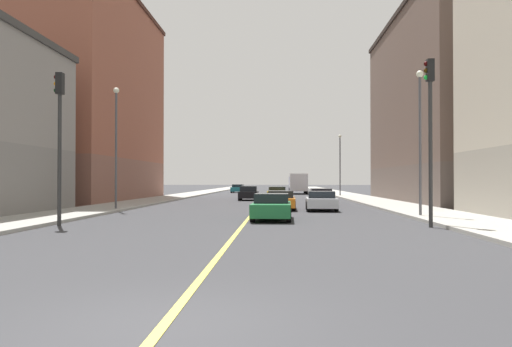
% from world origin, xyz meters
% --- Properties ---
extents(ground_plane, '(400.00, 400.00, 0.00)m').
position_xyz_m(ground_plane, '(0.00, 0.00, 0.00)').
color(ground_plane, '#333437').
rests_on(ground_plane, ground).
extents(sidewalk_left, '(3.87, 168.00, 0.15)m').
position_xyz_m(sidewalk_left, '(10.00, 49.00, 0.07)').
color(sidewalk_left, '#9E9B93').
rests_on(sidewalk_left, ground).
extents(sidewalk_right, '(3.87, 168.00, 0.15)m').
position_xyz_m(sidewalk_right, '(-10.00, 49.00, 0.07)').
color(sidewalk_right, '#9E9B93').
rests_on(sidewalk_right, ground).
extents(lane_center_stripe, '(0.16, 154.00, 0.01)m').
position_xyz_m(lane_center_stripe, '(0.00, 49.00, 0.01)').
color(lane_center_stripe, '#E5D14C').
rests_on(lane_center_stripe, ground).
extents(building_left_mid, '(8.98, 24.57, 16.75)m').
position_xyz_m(building_left_mid, '(16.27, 38.24, 8.38)').
color(building_left_mid, brown).
rests_on(building_left_mid, ground).
extents(building_right_midblock, '(8.98, 22.77, 19.27)m').
position_xyz_m(building_right_midblock, '(-16.27, 39.90, 9.64)').
color(building_right_midblock, brown).
rests_on(building_right_midblock, ground).
extents(traffic_light_left_near, '(0.40, 0.32, 6.83)m').
position_xyz_m(traffic_light_left_near, '(7.65, 13.96, 4.36)').
color(traffic_light_left_near, '#2D2D2D').
rests_on(traffic_light_left_near, ground).
extents(traffic_light_right_near, '(0.40, 0.32, 6.42)m').
position_xyz_m(traffic_light_right_near, '(-7.68, 13.96, 4.13)').
color(traffic_light_right_near, '#2D2D2D').
rests_on(traffic_light_right_near, ground).
extents(street_lamp_left_near, '(0.36, 0.36, 7.32)m').
position_xyz_m(street_lamp_left_near, '(8.66, 18.99, 4.57)').
color(street_lamp_left_near, '#4C4C51').
rests_on(street_lamp_left_near, ground).
extents(street_lamp_right_near, '(0.36, 0.36, 7.58)m').
position_xyz_m(street_lamp_right_near, '(-8.66, 24.22, 4.71)').
color(street_lamp_right_near, '#4C4C51').
rests_on(street_lamp_right_near, ground).
extents(street_lamp_left_far, '(0.36, 0.36, 7.08)m').
position_xyz_m(street_lamp_left_far, '(8.66, 51.72, 4.44)').
color(street_lamp_left_far, '#4C4C51').
rests_on(street_lamp_left_far, ground).
extents(car_silver, '(2.03, 4.23, 1.22)m').
position_xyz_m(car_silver, '(4.20, 25.11, 0.61)').
color(car_silver, silver).
rests_on(car_silver, ground).
extents(car_maroon, '(1.86, 4.16, 1.28)m').
position_xyz_m(car_maroon, '(4.76, 31.81, 0.62)').
color(car_maroon, maroon).
rests_on(car_maroon, ground).
extents(car_green, '(1.94, 4.42, 1.27)m').
position_xyz_m(car_green, '(1.18, 17.47, 0.62)').
color(car_green, '#1E6B38').
rests_on(car_green, ground).
extents(car_orange, '(1.92, 4.60, 1.23)m').
position_xyz_m(car_orange, '(1.65, 25.90, 0.61)').
color(car_orange, orange).
rests_on(car_orange, ground).
extents(car_black, '(1.89, 4.15, 1.35)m').
position_xyz_m(car_black, '(-1.35, 41.14, 0.66)').
color(car_black, black).
rests_on(car_black, ground).
extents(car_teal, '(2.02, 4.09, 1.28)m').
position_xyz_m(car_teal, '(-4.74, 69.93, 0.64)').
color(car_teal, '#196670').
rests_on(car_teal, ground).
extents(car_yellow, '(1.94, 4.30, 1.32)m').
position_xyz_m(car_yellow, '(1.34, 39.81, 0.65)').
color(car_yellow, gold).
rests_on(car_yellow, ground).
extents(box_truck, '(2.49, 7.96, 2.81)m').
position_xyz_m(box_truck, '(4.24, 63.74, 1.54)').
color(box_truck, navy).
rests_on(box_truck, ground).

